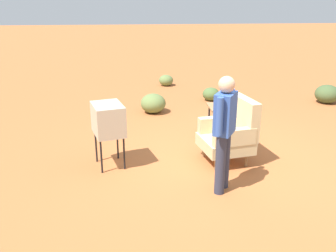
# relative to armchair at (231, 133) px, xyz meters

# --- Properties ---
(ground_plane) EXTENTS (60.00, 60.00, 0.00)m
(ground_plane) POSITION_rel_armchair_xyz_m (-0.00, -0.08, -0.50)
(ground_plane) COLOR #AD6033
(armchair) EXTENTS (0.90, 0.91, 1.06)m
(armchair) POSITION_rel_armchair_xyz_m (0.00, 0.00, 0.00)
(armchair) COLOR #937047
(armchair) RESTS_ON ground
(side_table) EXTENTS (0.56, 0.56, 0.64)m
(side_table) POSITION_rel_armchair_xyz_m (-1.02, 0.11, 0.05)
(side_table) COLOR black
(side_table) RESTS_ON ground
(tv_on_stand) EXTENTS (0.70, 0.59, 1.03)m
(tv_on_stand) POSITION_rel_armchair_xyz_m (0.00, -1.97, 0.28)
(tv_on_stand) COLOR black
(tv_on_stand) RESTS_ON ground
(person_standing) EXTENTS (0.50, 0.37, 1.64)m
(person_standing) POSITION_rel_armchair_xyz_m (0.95, -0.36, 0.44)
(person_standing) COLOR #2D3347
(person_standing) RESTS_ON ground
(soda_can_blue) EXTENTS (0.07, 0.07, 0.12)m
(soda_can_blue) POSITION_rel_armchair_xyz_m (-0.97, 0.30, 0.21)
(soda_can_blue) COLOR blue
(soda_can_blue) RESTS_ON side_table
(bottle_wine_green) EXTENTS (0.07, 0.07, 0.32)m
(bottle_wine_green) POSITION_rel_armchair_xyz_m (-1.08, 0.16, 0.31)
(bottle_wine_green) COLOR #1E5623
(bottle_wine_green) RESTS_ON side_table
(flower_vase) EXTENTS (0.15, 0.10, 0.27)m
(flower_vase) POSITION_rel_armchair_xyz_m (-0.91, -0.02, 0.29)
(flower_vase) COLOR silver
(flower_vase) RESTS_ON side_table
(shrub_near) EXTENTS (0.61, 0.61, 0.47)m
(shrub_near) POSITION_rel_armchair_xyz_m (-3.21, 3.33, -0.26)
(shrub_near) COLOR #475B33
(shrub_near) RESTS_ON ground
(shrub_mid) EXTENTS (0.44, 0.44, 0.34)m
(shrub_mid) POSITION_rel_armchair_xyz_m (-3.70, 0.43, -0.33)
(shrub_mid) COLOR #516B38
(shrub_mid) RESTS_ON ground
(shrub_far) EXTENTS (0.59, 0.59, 0.45)m
(shrub_far) POSITION_rel_armchair_xyz_m (-2.78, -1.13, -0.27)
(shrub_far) COLOR olive
(shrub_far) RESTS_ON ground
(shrub_lone) EXTENTS (0.43, 0.43, 0.33)m
(shrub_lone) POSITION_rel_armchair_xyz_m (-5.47, -0.60, -0.33)
(shrub_lone) COLOR olive
(shrub_lone) RESTS_ON ground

